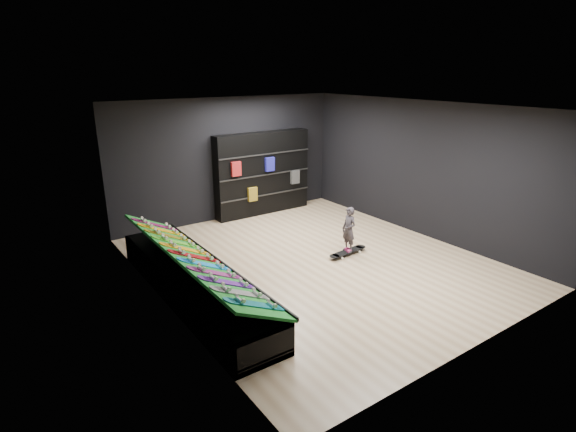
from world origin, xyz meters
TOP-DOWN VIEW (x-y plane):
  - floor at (0.00, 0.00)m, footprint 6.00×7.00m
  - ceiling at (0.00, 0.00)m, footprint 6.00×7.00m
  - wall_back at (0.00, 3.50)m, footprint 6.00×0.02m
  - wall_front at (0.00, -3.50)m, footprint 6.00×0.02m
  - wall_left at (-3.00, 0.00)m, footprint 0.02×7.00m
  - wall_right at (3.00, 0.00)m, footprint 0.02×7.00m
  - display_rack at (-2.55, 0.00)m, footprint 0.90×4.50m
  - turf_ramp at (-2.50, 0.00)m, footprint 0.92×4.50m
  - back_shelving at (0.87, 3.32)m, footprint 2.65×0.31m
  - floor_skateboard at (0.78, -0.11)m, footprint 1.00×0.30m
  - child at (0.78, -0.11)m, footprint 0.15×0.21m
  - display_board_0 at (-2.49, -1.90)m, footprint 0.93×0.22m
  - display_board_1 at (-2.49, -1.52)m, footprint 0.93×0.22m
  - display_board_2 at (-2.49, -1.14)m, footprint 0.93×0.22m
  - display_board_3 at (-2.49, -0.76)m, footprint 0.93×0.22m
  - display_board_4 at (-2.49, -0.38)m, footprint 0.93×0.22m
  - display_board_5 at (-2.49, 0.00)m, footprint 0.93×0.22m
  - display_board_6 at (-2.49, 0.38)m, footprint 0.93×0.22m
  - display_board_7 at (-2.49, 0.76)m, footprint 0.93×0.22m
  - display_board_8 at (-2.49, 1.14)m, footprint 0.93×0.22m
  - display_board_9 at (-2.49, 1.52)m, footprint 0.93×0.22m
  - display_board_10 at (-2.49, 1.90)m, footprint 0.93×0.22m

SIDE VIEW (x-z plane):
  - floor at x=0.00m, z-range -0.01..0.01m
  - floor_skateboard at x=0.78m, z-range 0.00..0.09m
  - display_rack at x=-2.55m, z-range 0.00..0.50m
  - child at x=0.78m, z-range 0.09..0.65m
  - turf_ramp at x=-2.50m, z-range 0.48..0.94m
  - display_board_0 at x=-2.49m, z-range 0.49..0.99m
  - display_board_1 at x=-2.49m, z-range 0.49..0.99m
  - display_board_2 at x=-2.49m, z-range 0.49..0.99m
  - display_board_3 at x=-2.49m, z-range 0.49..0.99m
  - display_board_4 at x=-2.49m, z-range 0.49..0.99m
  - display_board_5 at x=-2.49m, z-range 0.49..0.99m
  - display_board_6 at x=-2.49m, z-range 0.49..0.99m
  - display_board_7 at x=-2.49m, z-range 0.49..0.99m
  - display_board_8 at x=-2.49m, z-range 0.49..0.99m
  - display_board_9 at x=-2.49m, z-range 0.49..0.99m
  - display_board_10 at x=-2.49m, z-range 0.49..0.99m
  - back_shelving at x=0.87m, z-range 0.00..2.12m
  - wall_back at x=0.00m, z-range 0.00..3.00m
  - wall_front at x=0.00m, z-range 0.00..3.00m
  - wall_left at x=-3.00m, z-range 0.00..3.00m
  - wall_right at x=3.00m, z-range 0.00..3.00m
  - ceiling at x=0.00m, z-range 3.00..3.00m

